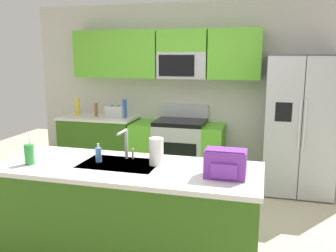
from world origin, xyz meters
TOP-DOWN VIEW (x-y plane):
  - ground_plane at (0.00, 0.00)m, footprint 9.00×9.00m
  - kitchen_wall_unit at (-0.14, 2.08)m, footprint 5.20×0.43m
  - back_counter at (-1.48, 1.80)m, footprint 1.18×0.63m
  - range_oven at (-0.20, 1.80)m, footprint 1.36×0.61m
  - refrigerator at (1.48, 1.73)m, footprint 0.90×0.76m
  - island_counter at (-0.09, -0.48)m, footprint 2.28×0.87m
  - toaster at (-1.17, 1.75)m, footprint 0.28×0.16m
  - pepper_mill at (-1.51, 1.80)m, footprint 0.05×0.05m
  - bottle_yellow at (-1.83, 1.80)m, footprint 0.06×0.06m
  - bottle_blue at (-1.03, 1.79)m, footprint 0.06×0.06m
  - sink_faucet at (-0.19, -0.29)m, footprint 0.09×0.21m
  - drink_cup_green at (-0.95, -0.66)m, footprint 0.08×0.08m
  - soap_dispenser at (-0.39, -0.43)m, footprint 0.06×0.06m
  - paper_towel_roll at (0.13, -0.38)m, footprint 0.12×0.12m
  - backpack at (0.75, -0.55)m, footprint 0.32×0.22m

SIDE VIEW (x-z plane):
  - ground_plane at x=0.00m, z-range 0.00..0.00m
  - range_oven at x=-0.20m, z-range -0.11..0.99m
  - back_counter at x=-1.48m, z-range 0.00..0.90m
  - island_counter at x=-0.09m, z-range 0.00..0.90m
  - refrigerator at x=1.48m, z-range 0.00..1.85m
  - soap_dispenser at x=-0.39m, z-range 0.88..1.05m
  - toaster at x=-1.17m, z-range 0.90..1.08m
  - drink_cup_green at x=-0.95m, z-range 0.84..1.14m
  - pepper_mill at x=-1.51m, z-range 0.90..1.10m
  - backpack at x=0.75m, z-range 0.90..1.13m
  - paper_towel_roll at x=0.13m, z-range 0.90..1.14m
  - bottle_yellow at x=-1.83m, z-range 0.90..1.17m
  - bottle_blue at x=-1.03m, z-range 0.90..1.18m
  - sink_faucet at x=-0.19m, z-range 0.93..1.21m
  - kitchen_wall_unit at x=-0.14m, z-range 0.17..2.77m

